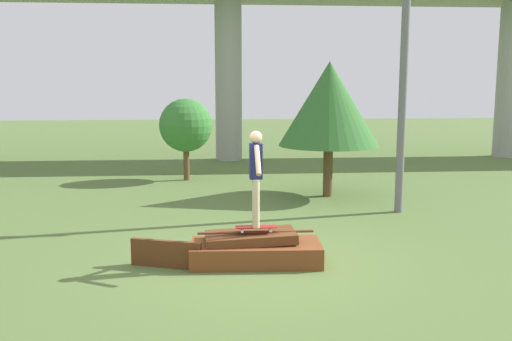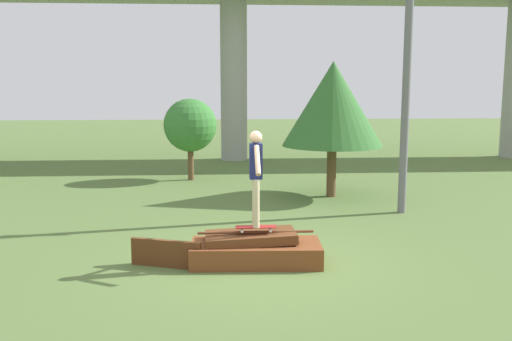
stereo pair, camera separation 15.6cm
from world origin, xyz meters
The scene contains 9 objects.
ground_plane centered at (0.00, 0.00, 0.00)m, with size 80.00×80.00×0.00m, color #567038.
scrap_pile centered at (-0.02, 0.01, 0.25)m, with size 2.38×1.10×0.60m.
scrap_plank_loose centered at (-1.60, -0.11, 0.24)m, with size 1.27×0.52×0.49m.
skateboard centered at (0.00, -0.03, 0.68)m, with size 0.73×0.22×0.09m.
skater centered at (0.00, -0.03, 1.69)m, with size 0.22×1.14×1.71m.
highway_overpass centered at (0.00, 13.91, 6.23)m, with size 44.00×3.99×7.20m.
utility_pole centered at (3.92, 3.81, 3.57)m, with size 1.30×0.20×6.88m.
tree_behind_left centered at (2.55, 5.94, 2.63)m, with size 2.83×2.83×3.82m.
tree_behind_right centered at (-1.59, 9.00, 1.82)m, with size 1.75×1.75×2.71m.
Camera 2 is at (-0.65, -9.90, 3.25)m, focal length 40.00 mm.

